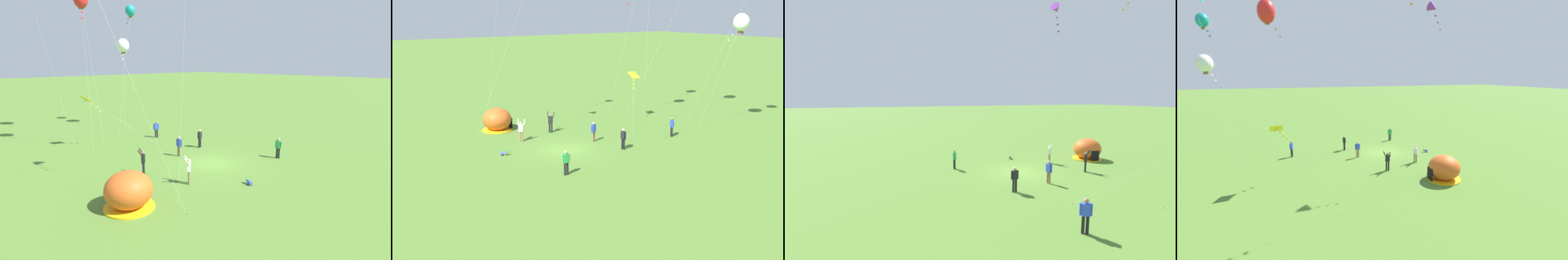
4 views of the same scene
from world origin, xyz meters
TOP-DOWN VIEW (x-y plane):
  - ground_plane at (0.00, 0.00)m, footprint 300.00×300.00m
  - popup_tent at (-8.79, -1.91)m, footprint 2.81×2.81m
  - toddler_crawling at (-1.40, -4.58)m, footprint 0.40×0.55m
  - person_far_back at (-0.63, 3.24)m, footprint 0.31×0.58m
  - person_center_field at (-5.30, 1.76)m, footprint 0.69×0.71m
  - person_flying_kite at (-4.15, -1.76)m, footprint 0.69×0.71m
  - person_watching_sky at (2.52, 3.92)m, footprint 0.59×0.28m
  - person_near_tent at (1.92, 9.84)m, footprint 0.54×0.38m
  - person_with_toddler at (4.91, -2.91)m, footprint 0.24×0.59m
  - kite_white at (2.80, 17.05)m, footprint 2.64×3.37m
  - kite_yellow at (-4.75, 10.99)m, footprint 5.54×4.75m
  - kite_teal at (4.01, 17.06)m, footprint 4.84×3.83m

SIDE VIEW (x-z plane):
  - ground_plane at x=0.00m, z-range 0.00..0.00m
  - toddler_crawling at x=-1.40m, z-range 0.02..0.34m
  - person_far_back at x=-0.63m, z-range 0.10..1.82m
  - person_watching_sky at x=2.52m, z-range 0.10..1.82m
  - person_near_tent at x=1.92m, z-range 0.10..1.82m
  - person_with_toddler at x=4.91m, z-range 0.10..1.82m
  - popup_tent at x=-8.79m, z-range -0.05..2.05m
  - person_center_field at x=-5.30m, z-range 0.05..1.94m
  - person_flying_kite at x=-4.15m, z-range 0.05..1.94m
  - kite_yellow at x=-4.75m, z-range 1.94..6.84m
  - kite_white at x=2.80m, z-range 4.45..14.98m
  - kite_teal at x=4.01m, z-range 6.52..20.91m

